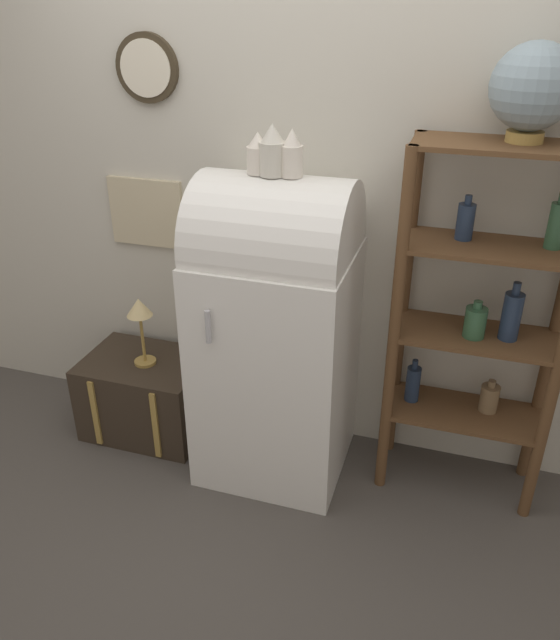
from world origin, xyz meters
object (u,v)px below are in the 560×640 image
Objects in this scene: refrigerator at (276,328)px; vase_left at (258,154)px; desk_lamp at (140,315)px; suitcase_trunk at (147,395)px; vase_right at (292,155)px; vase_center at (272,152)px; globe at (533,88)px.

vase_left is (-0.07, 0.00, 0.77)m from refrigerator.
desk_lamp is (-0.64, 0.03, -0.83)m from vase_left.
vase_right reaches higher than suitcase_trunk.
vase_right is at bearing 1.91° from vase_center.
desk_lamp is (-1.63, -0.13, -1.10)m from globe.
suitcase_trunk is 3.07× the size of vase_center.
vase_center is 1.10m from desk_lamp.
globe is 0.90m from vase_right.
desk_lamp is (-0.71, 0.03, -0.06)m from refrigerator.
suitcase_trunk is 3.75× the size of vase_left.
vase_left reaches higher than desk_lamp.
vase_right reaches higher than refrigerator.
globe is 1.86× the size of vase_right.
suitcase_trunk is at bearing 176.56° from vase_right.
desk_lamp is at bearing -35.21° from suitcase_trunk.
globe is 0.96× the size of desk_lamp.
vase_center is 0.08m from vase_right.
vase_left reaches higher than refrigerator.
refrigerator is at bearing -3.37° from suitcase_trunk.
vase_right reaches higher than desk_lamp.
desk_lamp is at bearing -175.45° from globe.
globe is at bearing 3.92° from suitcase_trunk.
vase_right is 0.51× the size of desk_lamp.
vase_left is 0.88× the size of vase_right.
refrigerator reaches higher than suitcase_trunk.
vase_right is at bearing -2.45° from vase_left.
vase_left is 0.45× the size of desk_lamp.
vase_right is at bearing -2.33° from desk_lamp.
vase_left is at bearing 177.55° from vase_right.
refrigerator is 1.39m from globe.
vase_center is 0.55× the size of desk_lamp.
vase_center is at bearing -4.02° from suitcase_trunk.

